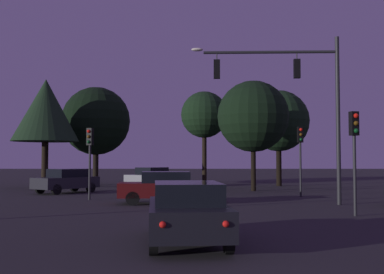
{
  "coord_description": "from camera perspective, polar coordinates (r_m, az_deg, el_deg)",
  "views": [
    {
      "loc": [
        -0.4,
        -5.6,
        2.07
      ],
      "look_at": [
        -0.5,
        16.51,
        3.14
      ],
      "focal_mm": 44.6,
      "sensor_mm": 36.0,
      "label": 1
    }
  ],
  "objects": [
    {
      "name": "traffic_light_median",
      "position": [
        25.52,
        -11.87,
        -1.36
      ],
      "size": [
        0.36,
        0.39,
        3.75
      ],
      "color": "#232326",
      "rests_on": "ground"
    },
    {
      "name": "traffic_light_corner_right",
      "position": [
        18.76,
        19.13,
        -0.49
      ],
      "size": [
        0.35,
        0.38,
        3.89
      ],
      "color": "#232326",
      "rests_on": "ground"
    },
    {
      "name": "tree_left_far",
      "position": [
        39.11,
        10.57,
        1.89
      ],
      "size": [
        4.94,
        4.94,
        7.71
      ],
      "color": "black",
      "rests_on": "ground"
    },
    {
      "name": "traffic_signal_mast_arm",
      "position": [
        23.06,
        12.76,
        5.48
      ],
      "size": [
        6.97,
        0.52,
        7.88
      ],
      "color": "#232326",
      "rests_on": "ground"
    },
    {
      "name": "car_far_lane",
      "position": [
        31.04,
        -14.51,
        -5.05
      ],
      "size": [
        3.86,
        4.28,
        1.52
      ],
      "color": "#232328",
      "rests_on": "ground"
    },
    {
      "name": "tree_right_cluster",
      "position": [
        36.95,
        -16.84,
        3.04
      ],
      "size": [
        4.91,
        4.91,
        8.09
      ],
      "color": "black",
      "rests_on": "ground"
    },
    {
      "name": "ground_plane",
      "position": [
        30.17,
        1.03,
        -6.71
      ],
      "size": [
        168.0,
        168.0,
        0.0
      ],
      "primitive_type": "plane",
      "color": "#262326",
      "rests_on": "ground"
    },
    {
      "name": "tree_behind_sign",
      "position": [
        40.66,
        -11.13,
        1.87
      ],
      "size": [
        5.68,
        5.68,
        8.18
      ],
      "color": "black",
      "rests_on": "ground"
    },
    {
      "name": "car_nearside_lane",
      "position": [
        12.01,
        -0.34,
        -8.87
      ],
      "size": [
        2.2,
        4.57,
        1.52
      ],
      "color": "black",
      "rests_on": "ground"
    },
    {
      "name": "tree_center_horizon",
      "position": [
        39.29,
        1.75,
        2.64
      ],
      "size": [
        3.84,
        3.84,
        7.74
      ],
      "color": "black",
      "rests_on": "ground"
    },
    {
      "name": "tree_lot_edge",
      "position": [
        32.52,
        7.59,
        2.45
      ],
      "size": [
        4.84,
        4.84,
        7.45
      ],
      "color": "black",
      "rests_on": "ground"
    },
    {
      "name": "car_parked_lot",
      "position": [
        36.27,
        -4.64,
        -4.79
      ],
      "size": [
        3.73,
        4.51,
        1.52
      ],
      "color": "gray",
      "rests_on": "ground"
    },
    {
      "name": "car_crossing_left",
      "position": [
        22.88,
        -3.16,
        -5.97
      ],
      "size": [
        4.37,
        2.16,
        1.52
      ],
      "color": "#4C0F0F",
      "rests_on": "ground"
    },
    {
      "name": "traffic_light_corner_left",
      "position": [
        27.88,
        13.11,
        -1.15
      ],
      "size": [
        0.32,
        0.36,
        3.97
      ],
      "color": "#232326",
      "rests_on": "ground"
    }
  ]
}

